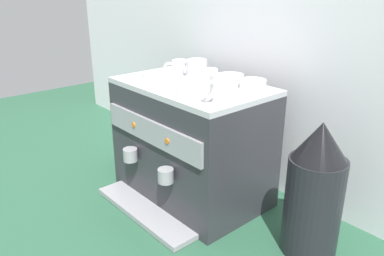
{
  "coord_description": "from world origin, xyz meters",
  "views": [
    {
      "loc": [
        1.08,
        -0.94,
        0.85
      ],
      "look_at": [
        0.0,
        0.0,
        0.29
      ],
      "focal_mm": 36.2,
      "sensor_mm": 36.0,
      "label": 1
    }
  ],
  "objects_px": {
    "ceramic_cup_1": "(179,68)",
    "milk_pitcher": "(134,147)",
    "ceramic_cup_0": "(209,77)",
    "ceramic_cup_2": "(196,70)",
    "ceramic_bowl_0": "(159,78)",
    "espresso_machine": "(191,142)",
    "ceramic_bowl_2": "(231,79)",
    "ceramic_bowl_1": "(253,84)",
    "ceramic_cup_3": "(221,87)",
    "coffee_grinder": "(315,191)",
    "ceramic_bowl_3": "(193,85)"
  },
  "relations": [
    {
      "from": "ceramic_cup_2",
      "to": "ceramic_bowl_0",
      "type": "bearing_deg",
      "value": -123.35
    },
    {
      "from": "ceramic_cup_0",
      "to": "espresso_machine",
      "type": "bearing_deg",
      "value": -157.73
    },
    {
      "from": "ceramic_bowl_2",
      "to": "ceramic_bowl_3",
      "type": "bearing_deg",
      "value": -94.39
    },
    {
      "from": "ceramic_cup_0",
      "to": "ceramic_cup_1",
      "type": "distance_m",
      "value": 0.21
    },
    {
      "from": "espresso_machine",
      "to": "ceramic_cup_1",
      "type": "xyz_separation_m",
      "value": [
        -0.14,
        0.05,
        0.27
      ]
    },
    {
      "from": "ceramic_cup_3",
      "to": "ceramic_bowl_2",
      "type": "xyz_separation_m",
      "value": [
        -0.12,
        0.18,
        -0.02
      ]
    },
    {
      "from": "ceramic_cup_1",
      "to": "ceramic_bowl_3",
      "type": "distance_m",
      "value": 0.25
    },
    {
      "from": "ceramic_cup_2",
      "to": "ceramic_bowl_1",
      "type": "distance_m",
      "value": 0.24
    },
    {
      "from": "ceramic_cup_0",
      "to": "ceramic_cup_1",
      "type": "relative_size",
      "value": 1.05
    },
    {
      "from": "ceramic_cup_2",
      "to": "coffee_grinder",
      "type": "xyz_separation_m",
      "value": [
        0.55,
        0.01,
        -0.3
      ]
    },
    {
      "from": "ceramic_cup_3",
      "to": "milk_pitcher",
      "type": "relative_size",
      "value": 1.01
    },
    {
      "from": "ceramic_cup_2",
      "to": "ceramic_cup_3",
      "type": "bearing_deg",
      "value": -24.19
    },
    {
      "from": "ceramic_cup_1",
      "to": "ceramic_bowl_2",
      "type": "distance_m",
      "value": 0.24
    },
    {
      "from": "ceramic_cup_2",
      "to": "ceramic_bowl_0",
      "type": "height_order",
      "value": "ceramic_cup_2"
    },
    {
      "from": "coffee_grinder",
      "to": "ceramic_bowl_0",
      "type": "bearing_deg",
      "value": -168.07
    },
    {
      "from": "ceramic_cup_0",
      "to": "coffee_grinder",
      "type": "bearing_deg",
      "value": 3.75
    },
    {
      "from": "coffee_grinder",
      "to": "milk_pitcher",
      "type": "relative_size",
      "value": 3.77
    },
    {
      "from": "coffee_grinder",
      "to": "ceramic_bowl_2",
      "type": "bearing_deg",
      "value": 172.58
    },
    {
      "from": "ceramic_bowl_3",
      "to": "milk_pitcher",
      "type": "height_order",
      "value": "ceramic_bowl_3"
    },
    {
      "from": "ceramic_cup_0",
      "to": "coffee_grinder",
      "type": "relative_size",
      "value": 0.21
    },
    {
      "from": "ceramic_cup_3",
      "to": "ceramic_bowl_2",
      "type": "relative_size",
      "value": 1.24
    },
    {
      "from": "ceramic_cup_0",
      "to": "milk_pitcher",
      "type": "height_order",
      "value": "ceramic_cup_0"
    },
    {
      "from": "ceramic_bowl_1",
      "to": "milk_pitcher",
      "type": "height_order",
      "value": "ceramic_bowl_1"
    },
    {
      "from": "ceramic_bowl_3",
      "to": "ceramic_cup_2",
      "type": "bearing_deg",
      "value": 134.11
    },
    {
      "from": "ceramic_cup_3",
      "to": "ceramic_bowl_0",
      "type": "relative_size",
      "value": 0.96
    },
    {
      "from": "espresso_machine",
      "to": "ceramic_cup_2",
      "type": "xyz_separation_m",
      "value": [
        -0.02,
        0.04,
        0.28
      ]
    },
    {
      "from": "ceramic_cup_2",
      "to": "ceramic_bowl_2",
      "type": "bearing_deg",
      "value": 30.03
    },
    {
      "from": "espresso_machine",
      "to": "coffee_grinder",
      "type": "bearing_deg",
      "value": 6.23
    },
    {
      "from": "milk_pitcher",
      "to": "coffee_grinder",
      "type": "bearing_deg",
      "value": 2.99
    },
    {
      "from": "ceramic_cup_2",
      "to": "ceramic_bowl_3",
      "type": "relative_size",
      "value": 1.1
    },
    {
      "from": "ceramic_cup_0",
      "to": "ceramic_bowl_2",
      "type": "xyz_separation_m",
      "value": [
        0.03,
        0.09,
        -0.01
      ]
    },
    {
      "from": "ceramic_bowl_2",
      "to": "ceramic_cup_1",
      "type": "bearing_deg",
      "value": -165.59
    },
    {
      "from": "ceramic_cup_1",
      "to": "ceramic_bowl_1",
      "type": "relative_size",
      "value": 0.94
    },
    {
      "from": "ceramic_bowl_1",
      "to": "ceramic_cup_3",
      "type": "bearing_deg",
      "value": -84.2
    },
    {
      "from": "ceramic_bowl_0",
      "to": "ceramic_bowl_3",
      "type": "distance_m",
      "value": 0.19
    },
    {
      "from": "ceramic_bowl_3",
      "to": "espresso_machine",
      "type": "bearing_deg",
      "value": 142.16
    },
    {
      "from": "espresso_machine",
      "to": "ceramic_cup_2",
      "type": "distance_m",
      "value": 0.29
    },
    {
      "from": "ceramic_cup_1",
      "to": "ceramic_bowl_3",
      "type": "relative_size",
      "value": 0.81
    },
    {
      "from": "ceramic_cup_1",
      "to": "ceramic_cup_3",
      "type": "bearing_deg",
      "value": -18.31
    },
    {
      "from": "espresso_machine",
      "to": "ceramic_bowl_1",
      "type": "bearing_deg",
      "value": 30.19
    },
    {
      "from": "ceramic_cup_1",
      "to": "ceramic_cup_2",
      "type": "bearing_deg",
      "value": -4.5
    },
    {
      "from": "ceramic_cup_2",
      "to": "ceramic_bowl_1",
      "type": "bearing_deg",
      "value": 17.97
    },
    {
      "from": "ceramic_cup_1",
      "to": "milk_pitcher",
      "type": "relative_size",
      "value": 0.74
    },
    {
      "from": "espresso_machine",
      "to": "ceramic_cup_2",
      "type": "height_order",
      "value": "ceramic_cup_2"
    },
    {
      "from": "ceramic_cup_1",
      "to": "ceramic_cup_3",
      "type": "xyz_separation_m",
      "value": [
        0.36,
        -0.12,
        0.01
      ]
    },
    {
      "from": "ceramic_cup_1",
      "to": "milk_pitcher",
      "type": "height_order",
      "value": "ceramic_cup_1"
    },
    {
      "from": "ceramic_cup_0",
      "to": "ceramic_cup_2",
      "type": "xyz_separation_m",
      "value": [
        -0.09,
        0.02,
        0.01
      ]
    },
    {
      "from": "ceramic_bowl_1",
      "to": "ceramic_bowl_2",
      "type": "bearing_deg",
      "value": -177.89
    },
    {
      "from": "ceramic_cup_2",
      "to": "ceramic_bowl_0",
      "type": "relative_size",
      "value": 0.96
    },
    {
      "from": "espresso_machine",
      "to": "ceramic_bowl_2",
      "type": "xyz_separation_m",
      "value": [
        0.1,
        0.11,
        0.26
      ]
    }
  ]
}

